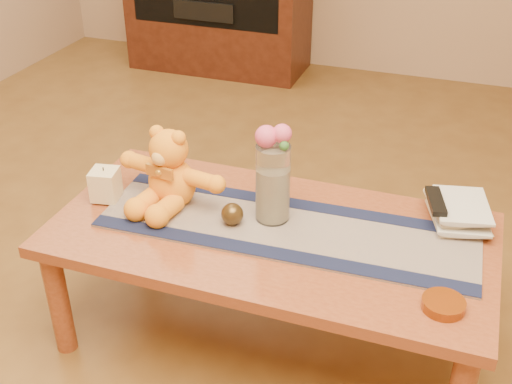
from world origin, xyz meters
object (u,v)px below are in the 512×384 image
(teddy_bear, at_px, (171,167))
(bronze_ball, at_px, (232,214))
(tv_remote, at_px, (436,201))
(book_bottom, at_px, (432,219))
(glass_vase, at_px, (273,183))
(pillar_candle, at_px, (105,184))
(amber_dish, at_px, (443,305))

(teddy_bear, bearing_deg, bronze_ball, -5.83)
(tv_remote, bearing_deg, book_bottom, 90.00)
(tv_remote, bearing_deg, glass_vase, -178.23)
(glass_vase, distance_m, bronze_ball, 0.16)
(pillar_candle, height_order, tv_remote, pillar_candle)
(teddy_bear, bearing_deg, pillar_candle, -156.05)
(pillar_candle, xyz_separation_m, amber_dish, (1.14, -0.19, -0.05))
(tv_remote, relative_size, amber_dish, 1.37)
(teddy_bear, xyz_separation_m, bronze_ball, (0.24, -0.06, -0.09))
(book_bottom, distance_m, tv_remote, 0.08)
(teddy_bear, relative_size, book_bottom, 1.70)
(glass_vase, xyz_separation_m, amber_dish, (0.57, -0.26, -0.12))
(pillar_candle, height_order, book_bottom, pillar_candle)
(bronze_ball, xyz_separation_m, book_bottom, (0.60, 0.24, -0.03))
(glass_vase, height_order, tv_remote, glass_vase)
(teddy_bear, bearing_deg, book_bottom, 20.78)
(pillar_candle, height_order, glass_vase, glass_vase)
(teddy_bear, height_order, glass_vase, glass_vase)
(book_bottom, xyz_separation_m, amber_dish, (0.08, -0.42, 0.00))
(teddy_bear, bearing_deg, tv_remote, 20.11)
(pillar_candle, relative_size, glass_vase, 0.41)
(book_bottom, height_order, tv_remote, tv_remote)
(glass_vase, xyz_separation_m, tv_remote, (0.49, 0.15, -0.05))
(book_bottom, bearing_deg, pillar_candle, 173.93)
(glass_vase, relative_size, bronze_ball, 3.61)
(amber_dish, bearing_deg, tv_remote, 100.09)
(pillar_candle, distance_m, tv_remote, 1.09)
(pillar_candle, xyz_separation_m, book_bottom, (1.07, 0.23, -0.05))
(pillar_candle, bearing_deg, amber_dish, -9.36)
(bronze_ball, relative_size, tv_remote, 0.45)
(bronze_ball, distance_m, tv_remote, 0.65)
(glass_vase, height_order, amber_dish, glass_vase)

